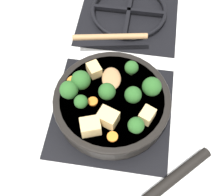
{
  "coord_description": "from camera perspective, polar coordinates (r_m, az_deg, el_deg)",
  "views": [
    {
      "loc": [
        0.06,
        -0.38,
        0.73
      ],
      "look_at": [
        0.0,
        0.0,
        0.08
      ],
      "focal_mm": 50.0,
      "sensor_mm": 36.0,
      "label": 1
    }
  ],
  "objects": [
    {
      "name": "carrot_slice_orange_thin",
      "position": [
        0.79,
        -7.11,
        3.05
      ],
      "size": [
        0.03,
        0.03,
        0.01
      ],
      "primitive_type": "cylinder",
      "color": "orange",
      "rests_on": "skillet_pan"
    },
    {
      "name": "carrot_slice_near_center",
      "position": [
        0.71,
        0.08,
        -7.08
      ],
      "size": [
        0.03,
        0.03,
        0.01
      ],
      "primitive_type": "cylinder",
      "color": "orange",
      "rests_on": "skillet_pan"
    },
    {
      "name": "broccoli_floret_near_spoon",
      "position": [
        0.74,
        3.89,
        0.63
      ],
      "size": [
        0.04,
        0.04,
        0.05
      ],
      "color": "#709956",
      "rests_on": "skillet_pan"
    },
    {
      "name": "skillet_pan",
      "position": [
        0.78,
        0.15,
        -0.96
      ],
      "size": [
        0.39,
        0.39,
        0.05
      ],
      "color": "black",
      "rests_on": "front_burner_grate"
    },
    {
      "name": "front_burner_grate",
      "position": [
        0.82,
        0.0,
        -2.24
      ],
      "size": [
        0.31,
        0.31,
        0.03
      ],
      "color": "black",
      "rests_on": "ground_plane"
    },
    {
      "name": "tofu_cube_center_large",
      "position": [
        0.72,
        -0.93,
        -3.6
      ],
      "size": [
        0.05,
        0.05,
        0.04
      ],
      "primitive_type": "cube",
      "rotation": [
        0.0,
        0.0,
        2.8
      ],
      "color": "#DBB770",
      "rests_on": "skillet_pan"
    },
    {
      "name": "carrot_slice_edge_slice",
      "position": [
        0.76,
        -3.54,
        -0.62
      ],
      "size": [
        0.02,
        0.02,
        0.01
      ],
      "primitive_type": "cylinder",
      "color": "orange",
      "rests_on": "skillet_pan"
    },
    {
      "name": "broccoli_floret_center_top",
      "position": [
        0.74,
        -0.89,
        1.38
      ],
      "size": [
        0.04,
        0.04,
        0.05
      ],
      "color": "#709956",
      "rests_on": "skillet_pan"
    },
    {
      "name": "tofu_cube_east_chunk",
      "position": [
        0.79,
        -3.28,
        5.2
      ],
      "size": [
        0.05,
        0.05,
        0.03
      ],
      "primitive_type": "cube",
      "rotation": [
        0.0,
        0.0,
        5.33
      ],
      "color": "#DBB770",
      "rests_on": "skillet_pan"
    },
    {
      "name": "broccoli_floret_small_inner",
      "position": [
        0.75,
        -7.88,
        1.47
      ],
      "size": [
        0.05,
        0.05,
        0.05
      ],
      "color": "#709956",
      "rests_on": "skillet_pan"
    },
    {
      "name": "broccoli_floret_mid_floret",
      "position": [
        0.7,
        4.41,
        -5.02
      ],
      "size": [
        0.04,
        0.04,
        0.05
      ],
      "color": "#709956",
      "rests_on": "skillet_pan"
    },
    {
      "name": "broccoli_floret_north_edge",
      "position": [
        0.76,
        -5.71,
        3.24
      ],
      "size": [
        0.05,
        0.05,
        0.05
      ],
      "color": "#709956",
      "rests_on": "skillet_pan"
    },
    {
      "name": "wooden_spoon",
      "position": [
        0.83,
        -0.25,
        7.81
      ],
      "size": [
        0.2,
        0.2,
        0.02
      ],
      "color": "#A87A4C",
      "rests_on": "skillet_pan"
    },
    {
      "name": "broccoli_floret_west_rim",
      "position": [
        0.78,
        3.59,
        5.55
      ],
      "size": [
        0.03,
        0.03,
        0.04
      ],
      "color": "#709956",
      "rests_on": "skillet_pan"
    },
    {
      "name": "rear_burner_grate",
      "position": [
        1.03,
        3.09,
        15.43
      ],
      "size": [
        0.31,
        0.31,
        0.03
      ],
      "color": "black",
      "rests_on": "ground_plane"
    },
    {
      "name": "ground_plane",
      "position": [
        0.83,
        0.0,
        -2.63
      ],
      "size": [
        2.4,
        2.4,
        0.0
      ],
      "primitive_type": "plane",
      "color": "silver"
    },
    {
      "name": "tofu_cube_west_chunk",
      "position": [
        0.73,
        6.43,
        -3.16
      ],
      "size": [
        0.04,
        0.05,
        0.03
      ],
      "primitive_type": "cube",
      "rotation": [
        0.0,
        0.0,
        1.15
      ],
      "color": "#DBB770",
      "rests_on": "skillet_pan"
    },
    {
      "name": "broccoli_floret_south_cluster",
      "position": [
        0.75,
        7.28,
        2.06
      ],
      "size": [
        0.05,
        0.05,
        0.05
      ],
      "color": "#709956",
      "rests_on": "skillet_pan"
    },
    {
      "name": "broccoli_floret_east_rim",
      "position": [
        0.73,
        -5.7,
        -0.71
      ],
      "size": [
        0.03,
        0.03,
        0.04
      ],
      "color": "#709956",
      "rests_on": "skillet_pan"
    },
    {
      "name": "tofu_cube_near_handle",
      "position": [
        0.71,
        -3.96,
        -5.21
      ],
      "size": [
        0.05,
        0.05,
        0.04
      ],
      "primitive_type": "cube",
      "rotation": [
        0.0,
        0.0,
        3.48
      ],
      "color": "#DBB770",
      "rests_on": "skillet_pan"
    }
  ]
}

